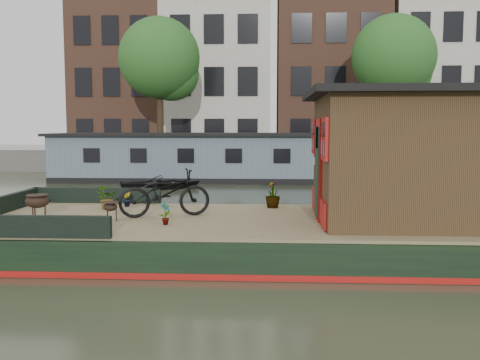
# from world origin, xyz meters

# --- Properties ---
(ground) EXTENTS (120.00, 120.00, 0.00)m
(ground) POSITION_xyz_m (0.00, 0.00, 0.00)
(ground) COLOR #2A311F
(ground) RESTS_ON ground
(houseboat_hull) EXTENTS (14.01, 4.02, 0.60)m
(houseboat_hull) POSITION_xyz_m (-1.33, 0.00, 0.27)
(houseboat_hull) COLOR black
(houseboat_hull) RESTS_ON ground
(houseboat_deck) EXTENTS (11.80, 3.80, 0.05)m
(houseboat_deck) POSITION_xyz_m (0.00, 0.00, 0.62)
(houseboat_deck) COLOR #91835A
(houseboat_deck) RESTS_ON houseboat_hull
(bow_bulwark) EXTENTS (3.00, 4.00, 0.35)m
(bow_bulwark) POSITION_xyz_m (-5.07, 0.00, 0.82)
(bow_bulwark) COLOR black
(bow_bulwark) RESTS_ON houseboat_deck
(cabin) EXTENTS (4.00, 3.50, 2.42)m
(cabin) POSITION_xyz_m (2.19, 0.00, 1.88)
(cabin) COLOR #2F2012
(cabin) RESTS_ON houseboat_deck
(bicycle) EXTENTS (1.88, 1.16, 0.93)m
(bicycle) POSITION_xyz_m (-2.55, 0.13, 1.12)
(bicycle) COLOR black
(bicycle) RESTS_ON houseboat_deck
(potted_plant_a) EXTENTS (0.25, 0.26, 0.41)m
(potted_plant_a) POSITION_xyz_m (-2.37, -0.74, 0.86)
(potted_plant_a) COLOR maroon
(potted_plant_a) RESTS_ON houseboat_deck
(potted_plant_b) EXTENTS (0.24, 0.24, 0.34)m
(potted_plant_b) POSITION_xyz_m (-3.65, 1.38, 0.82)
(potted_plant_b) COLOR brown
(potted_plant_b) RESTS_ON houseboat_deck
(potted_plant_c) EXTENTS (0.45, 0.40, 0.47)m
(potted_plant_c) POSITION_xyz_m (-4.01, 1.02, 0.88)
(potted_plant_c) COLOR brown
(potted_plant_c) RESTS_ON houseboat_deck
(potted_plant_d) EXTENTS (0.39, 0.39, 0.59)m
(potted_plant_d) POSITION_xyz_m (-0.44, 1.42, 0.95)
(potted_plant_d) COLOR #974829
(potted_plant_d) RESTS_ON houseboat_deck
(brazier_front) EXTENTS (0.44, 0.44, 0.36)m
(brazier_front) POSITION_xyz_m (-3.47, -0.41, 0.83)
(brazier_front) COLOR black
(brazier_front) RESTS_ON houseboat_deck
(brazier_rear) EXTENTS (0.49, 0.49, 0.47)m
(brazier_rear) POSITION_xyz_m (-4.93, -0.26, 0.88)
(brazier_rear) COLOR black
(brazier_rear) RESTS_ON houseboat_deck
(bollard_port) EXTENTS (0.18, 0.18, 0.20)m
(bollard_port) POSITION_xyz_m (-5.60, 1.43, 0.75)
(bollard_port) COLOR black
(bollard_port) RESTS_ON houseboat_deck
(dinghy) EXTENTS (3.58, 2.95, 0.64)m
(dinghy) POSITION_xyz_m (-4.77, 10.50, 0.32)
(dinghy) COLOR black
(dinghy) RESTS_ON ground
(far_houseboat) EXTENTS (20.40, 4.40, 2.11)m
(far_houseboat) POSITION_xyz_m (0.00, 14.00, 0.97)
(far_houseboat) COLOR slate
(far_houseboat) RESTS_ON ground
(quay) EXTENTS (60.00, 6.00, 0.90)m
(quay) POSITION_xyz_m (0.00, 20.50, 0.45)
(quay) COLOR #47443F
(quay) RESTS_ON ground
(townhouse_row) EXTENTS (27.25, 8.00, 16.50)m
(townhouse_row) POSITION_xyz_m (0.15, 27.50, 7.90)
(townhouse_row) COLOR brown
(townhouse_row) RESTS_ON ground
(tree_left) EXTENTS (4.40, 4.40, 7.40)m
(tree_left) POSITION_xyz_m (-6.36, 19.07, 5.89)
(tree_left) COLOR #332316
(tree_left) RESTS_ON quay
(tree_right) EXTENTS (4.40, 4.40, 7.40)m
(tree_right) POSITION_xyz_m (6.14, 19.07, 5.89)
(tree_right) COLOR #332316
(tree_right) RESTS_ON quay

